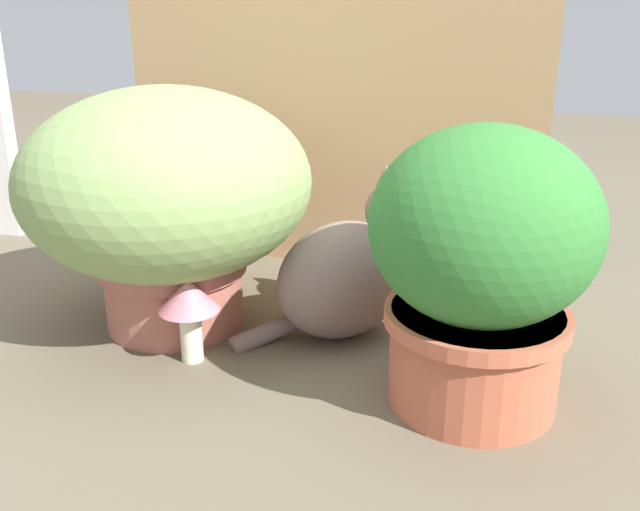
# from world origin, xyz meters

# --- Properties ---
(ground_plane) EXTENTS (6.00, 6.00, 0.00)m
(ground_plane) POSITION_xyz_m (0.00, 0.00, 0.00)
(ground_plane) COLOR brown
(cardboard_backdrop) EXTENTS (0.95, 0.03, 0.98)m
(cardboard_backdrop) POSITION_xyz_m (0.06, 0.50, 0.49)
(cardboard_backdrop) COLOR tan
(cardboard_backdrop) RESTS_ON ground
(grass_planter) EXTENTS (0.53, 0.53, 0.45)m
(grass_planter) POSITION_xyz_m (-0.13, 0.08, 0.26)
(grass_planter) COLOR #AB6251
(grass_planter) RESTS_ON ground
(leafy_planter) EXTENTS (0.34, 0.34, 0.43)m
(leafy_planter) POSITION_xyz_m (0.44, -0.04, 0.23)
(leafy_planter) COLOR #B85C40
(leafy_planter) RESTS_ON ground
(cat) EXTENTS (0.34, 0.31, 0.32)m
(cat) POSITION_xyz_m (0.20, 0.14, 0.12)
(cat) COLOR #7F6763
(cat) RESTS_ON ground
(mushroom_ornament_pink) EXTENTS (0.10, 0.10, 0.15)m
(mushroom_ornament_pink) POSITION_xyz_m (-0.04, -0.05, 0.11)
(mushroom_ornament_pink) COLOR #EDE6CC
(mushroom_ornament_pink) RESTS_ON ground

